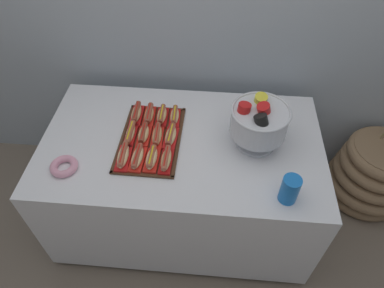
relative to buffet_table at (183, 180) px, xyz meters
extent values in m
plane|color=#7A6B5B|center=(0.00, 0.00, -0.39)|extent=(10.00, 10.00, 0.00)
cube|color=silver|center=(0.00, 0.00, 0.00)|extent=(1.56, 0.90, 0.71)
cylinder|color=black|center=(-0.68, -0.35, -0.37)|extent=(0.05, 0.05, 0.04)
cylinder|color=black|center=(0.68, -0.35, -0.37)|extent=(0.05, 0.05, 0.04)
cylinder|color=black|center=(-0.68, 0.35, -0.37)|extent=(0.05, 0.05, 0.04)
cylinder|color=black|center=(0.68, 0.35, -0.37)|extent=(0.05, 0.05, 0.04)
cylinder|color=#896B4C|center=(1.29, 0.29, -0.14)|extent=(0.41, 0.41, 0.50)
torus|color=#896B4C|center=(1.29, 0.29, -0.34)|extent=(0.53, 0.53, 0.09)
torus|color=#896B4C|center=(1.29, 0.29, -0.24)|extent=(0.57, 0.57, 0.09)
torus|color=#896B4C|center=(1.29, 0.29, -0.14)|extent=(0.53, 0.53, 0.09)
torus|color=#896B4C|center=(1.29, 0.29, -0.04)|extent=(0.50, 0.50, 0.09)
torus|color=#896B4C|center=(1.29, 0.29, 0.06)|extent=(0.47, 0.47, 0.09)
cube|color=#472B19|center=(-0.17, 0.00, 0.36)|extent=(0.34, 0.53, 0.01)
cube|color=#472B19|center=(-0.17, -0.26, 0.37)|extent=(0.33, 0.02, 0.01)
cube|color=#472B19|center=(-0.17, 0.25, 0.37)|extent=(0.33, 0.02, 0.01)
cube|color=#472B19|center=(-0.33, 0.00, 0.37)|extent=(0.02, 0.53, 0.01)
cube|color=#472B19|center=(-0.01, 0.00, 0.37)|extent=(0.02, 0.53, 0.01)
cube|color=red|center=(-0.29, -0.17, 0.37)|extent=(0.07, 0.18, 0.02)
ellipsoid|color=beige|center=(-0.29, -0.17, 0.39)|extent=(0.06, 0.17, 0.04)
cylinder|color=#A8563D|center=(-0.29, -0.17, 0.41)|extent=(0.04, 0.16, 0.03)
cylinder|color=red|center=(-0.29, -0.17, 0.42)|extent=(0.01, 0.14, 0.01)
cube|color=red|center=(-0.21, -0.17, 0.37)|extent=(0.08, 0.17, 0.02)
ellipsoid|color=beige|center=(-0.21, -0.17, 0.39)|extent=(0.06, 0.16, 0.04)
cylinder|color=#9E4C38|center=(-0.21, -0.17, 0.40)|extent=(0.04, 0.16, 0.03)
cylinder|color=red|center=(-0.21, -0.17, 0.42)|extent=(0.01, 0.13, 0.01)
cube|color=red|center=(-0.14, -0.17, 0.37)|extent=(0.07, 0.16, 0.02)
ellipsoid|color=beige|center=(-0.14, -0.17, 0.39)|extent=(0.06, 0.15, 0.04)
cylinder|color=#A8563D|center=(-0.14, -0.17, 0.41)|extent=(0.03, 0.14, 0.03)
cylinder|color=yellow|center=(-0.14, -0.17, 0.42)|extent=(0.01, 0.12, 0.01)
cube|color=#B21414|center=(-0.06, -0.17, 0.37)|extent=(0.07, 0.17, 0.02)
ellipsoid|color=tan|center=(-0.06, -0.17, 0.39)|extent=(0.05, 0.16, 0.04)
cylinder|color=#A8563D|center=(-0.06, -0.17, 0.40)|extent=(0.03, 0.16, 0.03)
cylinder|color=red|center=(-0.06, -0.17, 0.42)|extent=(0.01, 0.13, 0.01)
cube|color=red|center=(-0.28, 0.00, 0.37)|extent=(0.06, 0.17, 0.02)
ellipsoid|color=beige|center=(-0.28, 0.00, 0.39)|extent=(0.05, 0.16, 0.04)
cylinder|color=#A8563D|center=(-0.28, 0.00, 0.40)|extent=(0.03, 0.16, 0.03)
cylinder|color=yellow|center=(-0.28, 0.00, 0.42)|extent=(0.01, 0.14, 0.01)
cube|color=red|center=(-0.21, 0.00, 0.37)|extent=(0.07, 0.15, 0.02)
ellipsoid|color=#E0BC7F|center=(-0.21, 0.00, 0.39)|extent=(0.06, 0.14, 0.04)
cylinder|color=brown|center=(-0.21, 0.00, 0.41)|extent=(0.03, 0.14, 0.03)
cylinder|color=red|center=(-0.21, 0.00, 0.42)|extent=(0.01, 0.12, 0.01)
cube|color=red|center=(-0.13, 0.00, 0.37)|extent=(0.07, 0.18, 0.02)
ellipsoid|color=tan|center=(-0.13, 0.00, 0.39)|extent=(0.06, 0.16, 0.04)
cylinder|color=#A8563D|center=(-0.13, 0.00, 0.40)|extent=(0.04, 0.16, 0.03)
cylinder|color=red|center=(-0.13, 0.00, 0.42)|extent=(0.01, 0.13, 0.01)
cube|color=red|center=(-0.06, 0.00, 0.37)|extent=(0.08, 0.17, 0.02)
ellipsoid|color=#E0BC7F|center=(-0.06, 0.00, 0.39)|extent=(0.06, 0.16, 0.04)
cylinder|color=#9E4C38|center=(-0.06, 0.00, 0.41)|extent=(0.04, 0.16, 0.03)
cylinder|color=yellow|center=(-0.06, 0.00, 0.42)|extent=(0.01, 0.13, 0.01)
cube|color=red|center=(-0.28, 0.16, 0.37)|extent=(0.07, 0.17, 0.02)
ellipsoid|color=#E0BC7F|center=(-0.28, 0.16, 0.39)|extent=(0.06, 0.16, 0.04)
cylinder|color=brown|center=(-0.28, 0.16, 0.41)|extent=(0.03, 0.16, 0.03)
cylinder|color=red|center=(-0.28, 0.16, 0.42)|extent=(0.01, 0.14, 0.01)
cube|color=red|center=(-0.21, 0.16, 0.37)|extent=(0.07, 0.17, 0.02)
ellipsoid|color=tan|center=(-0.21, 0.16, 0.39)|extent=(0.05, 0.16, 0.04)
cylinder|color=#9E4C38|center=(-0.21, 0.16, 0.40)|extent=(0.04, 0.16, 0.03)
cylinder|color=red|center=(-0.21, 0.16, 0.42)|extent=(0.01, 0.13, 0.01)
cube|color=#B21414|center=(-0.13, 0.16, 0.37)|extent=(0.07, 0.16, 0.02)
ellipsoid|color=#E0BC7F|center=(-0.13, 0.16, 0.39)|extent=(0.05, 0.15, 0.04)
cylinder|color=#9E4C38|center=(-0.13, 0.16, 0.40)|extent=(0.03, 0.14, 0.03)
cylinder|color=yellow|center=(-0.13, 0.16, 0.42)|extent=(0.01, 0.12, 0.01)
cube|color=red|center=(-0.06, 0.16, 0.37)|extent=(0.07, 0.16, 0.02)
ellipsoid|color=#E0BC7F|center=(-0.06, 0.16, 0.39)|extent=(0.05, 0.14, 0.04)
cylinder|color=#9E4C38|center=(-0.06, 0.16, 0.40)|extent=(0.03, 0.14, 0.03)
cylinder|color=yellow|center=(-0.06, 0.16, 0.42)|extent=(0.01, 0.12, 0.01)
cylinder|color=silver|center=(0.40, 0.02, 0.36)|extent=(0.22, 0.22, 0.02)
cone|color=silver|center=(0.40, 0.02, 0.41)|extent=(0.08, 0.08, 0.07)
cylinder|color=silver|center=(0.40, 0.02, 0.52)|extent=(0.30, 0.30, 0.15)
torus|color=silver|center=(0.40, 0.02, 0.59)|extent=(0.31, 0.31, 0.02)
cylinder|color=red|center=(0.42, 0.03, 0.57)|extent=(0.12, 0.10, 0.14)
cylinder|color=yellow|center=(0.40, 0.10, 0.57)|extent=(0.07, 0.09, 0.13)
cylinder|color=red|center=(0.31, 0.01, 0.57)|extent=(0.08, 0.09, 0.13)
cylinder|color=black|center=(0.41, -0.07, 0.57)|extent=(0.10, 0.11, 0.15)
cylinder|color=blue|center=(0.54, -0.33, 0.41)|extent=(0.09, 0.09, 0.11)
cylinder|color=blue|center=(0.54, -0.33, 0.43)|extent=(0.09, 0.09, 0.11)
cylinder|color=blue|center=(0.54, -0.33, 0.45)|extent=(0.09, 0.09, 0.11)
torus|color=pink|center=(-0.58, -0.24, 0.37)|extent=(0.14, 0.14, 0.04)
camera|label=1|loc=(0.17, -1.29, 1.74)|focal=32.14mm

